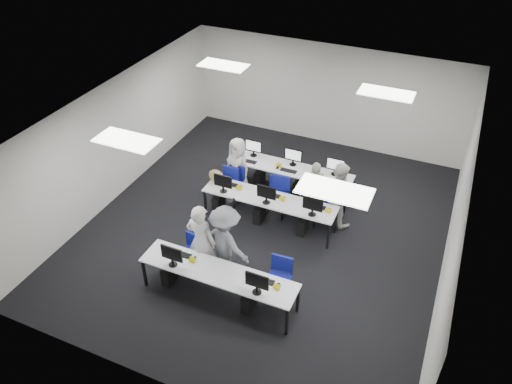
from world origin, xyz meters
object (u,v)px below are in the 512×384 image
at_px(student_3, 314,190).
at_px(chair_0, 190,259).
at_px(desk_mid, 269,200).
at_px(chair_6, 279,192).
at_px(desk_front, 218,274).
at_px(chair_7, 321,206).
at_px(chair_3, 278,202).
at_px(student_1, 338,193).
at_px(photographer, 226,242).
at_px(student_0, 201,241).
at_px(chair_5, 235,184).
at_px(student_2, 238,166).
at_px(chair_1, 278,286).
at_px(chair_4, 323,214).

bearing_deg(student_3, chair_0, -145.52).
height_order(desk_mid, chair_6, chair_6).
distance_m(desk_front, chair_7, 3.53).
relative_size(chair_3, chair_7, 1.01).
bearing_deg(desk_front, student_3, 75.65).
bearing_deg(desk_mid, desk_front, -90.00).
xyz_separation_m(chair_6, student_1, (1.53, -0.20, 0.54)).
relative_size(chair_6, photographer, 0.52).
bearing_deg(student_0, chair_5, -76.50).
bearing_deg(photographer, chair_0, 28.79).
bearing_deg(student_1, student_2, 18.63).
height_order(chair_7, student_2, student_2).
relative_size(chair_7, student_1, 0.59).
bearing_deg(chair_7, chair_1, -91.62).
height_order(chair_1, chair_5, chair_5).
height_order(chair_1, student_3, student_3).
bearing_deg(chair_6, photographer, -100.73).
relative_size(chair_1, chair_3, 0.97).
distance_m(student_1, photographer, 3.07).
bearing_deg(chair_0, chair_7, 63.65).
bearing_deg(chair_4, chair_3, 166.23).
xyz_separation_m(desk_front, student_1, (1.43, 3.31, 0.14)).
bearing_deg(student_1, chair_3, 32.48).
distance_m(student_0, student_3, 3.18).
bearing_deg(desk_mid, chair_5, 149.04).
distance_m(chair_1, photographer, 1.38).
bearing_deg(chair_4, chair_0, -145.56).
height_order(desk_front, photographer, photographer).
relative_size(desk_front, photographer, 1.86).
bearing_deg(chair_5, chair_3, -12.23).
xyz_separation_m(chair_0, chair_1, (2.02, 0.01, 0.03)).
xyz_separation_m(chair_3, photographer, (-0.22, -2.36, 0.55)).
bearing_deg(chair_7, chair_0, -127.06).
height_order(chair_0, photographer, photographer).
xyz_separation_m(chair_4, chair_5, (-2.42, 0.24, 0.03)).
distance_m(student_1, student_3, 0.59).
xyz_separation_m(chair_0, student_0, (0.32, -0.01, 0.62)).
bearing_deg(student_0, chair_3, -103.43).
distance_m(chair_5, student_1, 2.74).
bearing_deg(student_3, chair_1, -108.47).
bearing_deg(photographer, student_3, -96.78).
height_order(chair_1, chair_6, chair_1).
bearing_deg(student_2, chair_6, 22.72).
relative_size(desk_front, chair_0, 3.80).
bearing_deg(chair_0, chair_4, 59.71).
bearing_deg(chair_1, chair_7, 87.72).
height_order(desk_front, chair_1, chair_1).
xyz_separation_m(chair_0, chair_5, (-0.30, 2.85, 0.03)).
xyz_separation_m(desk_front, chair_3, (0.04, 3.06, -0.38)).
height_order(chair_0, chair_5, chair_5).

